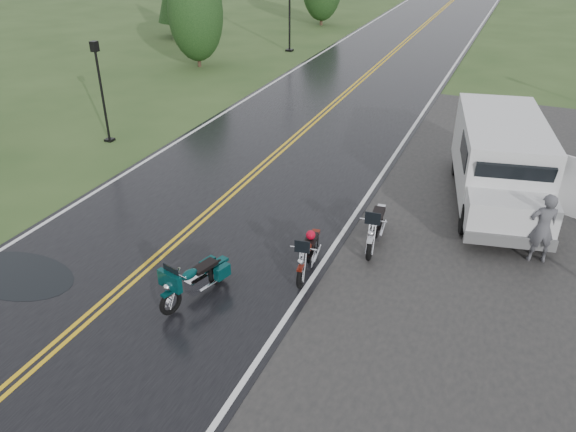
{
  "coord_description": "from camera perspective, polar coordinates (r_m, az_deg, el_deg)",
  "views": [
    {
      "loc": [
        7.45,
        -8.91,
        7.56
      ],
      "look_at": [
        2.8,
        2.0,
        1.0
      ],
      "focal_mm": 35.0,
      "sensor_mm": 36.0,
      "label": 1
    }
  ],
  "objects": [
    {
      "name": "tree_left_mid",
      "position": [
        31.11,
        -9.3,
        18.74
      ],
      "size": [
        2.86,
        2.86,
        4.46
      ],
      "primitive_type": null,
      "color": "#1E3D19",
      "rests_on": "ground"
    },
    {
      "name": "motorcycle_teal",
      "position": [
        11.91,
        -11.93,
        -7.72
      ],
      "size": [
        1.18,
        2.04,
        1.14
      ],
      "primitive_type": null,
      "rotation": [
        0.0,
        0.0,
        -0.26
      ],
      "color": "#043031",
      "rests_on": "ground"
    },
    {
      "name": "road",
      "position": [
        21.68,
        1.5,
        8.59
      ],
      "size": [
        8.0,
        100.0,
        0.04
      ],
      "primitive_type": "cube",
      "color": "black",
      "rests_on": "ground"
    },
    {
      "name": "person_at_van",
      "position": [
        14.5,
        24.43,
        -1.24
      ],
      "size": [
        0.75,
        0.6,
        1.79
      ],
      "primitive_type": "imported",
      "rotation": [
        0.0,
        0.0,
        3.44
      ],
      "color": "#49494E",
      "rests_on": "ground"
    },
    {
      "name": "van_white",
      "position": [
        14.94,
        18.09,
        2.28
      ],
      "size": [
        3.47,
        6.51,
        2.43
      ],
      "primitive_type": null,
      "rotation": [
        0.0,
        0.0,
        0.2
      ],
      "color": "silver",
      "rests_on": "ground"
    },
    {
      "name": "ground",
      "position": [
        13.86,
        -14.09,
        -5.11
      ],
      "size": [
        120.0,
        120.0,
        0.0
      ],
      "primitive_type": "plane",
      "color": "#2D471E",
      "rests_on": "ground"
    },
    {
      "name": "motorcycle_red",
      "position": [
        12.44,
        1.34,
        -5.27
      ],
      "size": [
        0.97,
        1.99,
        1.13
      ],
      "primitive_type": null,
      "rotation": [
        0.0,
        0.0,
        0.15
      ],
      "color": "#501109",
      "rests_on": "ground"
    },
    {
      "name": "lamp_post_near_left",
      "position": [
        21.25,
        -18.38,
        11.81
      ],
      "size": [
        0.31,
        0.31,
        3.62
      ],
      "primitive_type": null,
      "color": "black",
      "rests_on": "ground"
    },
    {
      "name": "lamp_post_far_left",
      "position": [
        34.35,
        0.16,
        20.32
      ],
      "size": [
        0.41,
        0.41,
        4.81
      ],
      "primitive_type": null,
      "color": "black",
      "rests_on": "ground"
    },
    {
      "name": "motorcycle_silver",
      "position": [
        13.49,
        8.38,
        -2.4
      ],
      "size": [
        0.96,
        2.13,
        1.22
      ],
      "primitive_type": null,
      "rotation": [
        0.0,
        0.0,
        0.11
      ],
      "color": "#B7B9BF",
      "rests_on": "ground"
    }
  ]
}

